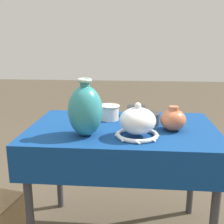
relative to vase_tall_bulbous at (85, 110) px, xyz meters
name	(u,v)px	position (x,y,z in m)	size (l,w,h in m)	color
display_table	(122,141)	(0.18, 0.15, -0.22)	(1.06, 0.70, 0.73)	#38383D
vase_tall_bulbous	(85,110)	(0.00, 0.00, 0.00)	(0.18, 0.18, 0.30)	teal
vase_dome_bell	(137,123)	(0.27, 0.00, -0.06)	(0.23, 0.23, 0.18)	white
mosaic_tile_box	(137,112)	(0.26, 0.40, -0.10)	(0.12, 0.13, 0.07)	#232328
cup_wide_ivory	(110,112)	(0.10, 0.30, -0.08)	(0.12, 0.12, 0.09)	white
pot_squat_charcoal	(147,119)	(0.32, 0.23, -0.10)	(0.15, 0.15, 0.07)	#2D2D33
jar_round_terracotta	(173,120)	(0.46, 0.12, -0.07)	(0.14, 0.14, 0.14)	#BC6642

